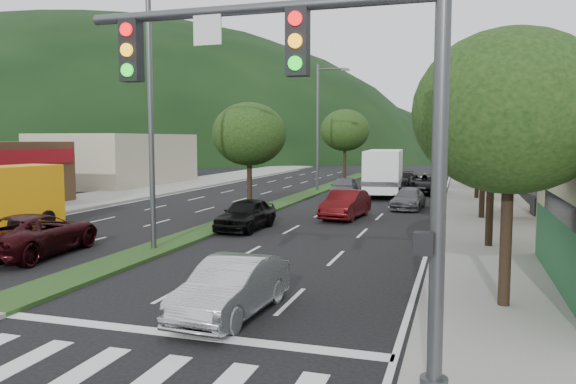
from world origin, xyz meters
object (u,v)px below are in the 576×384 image
(car_queue_e, at_px, (344,187))
(car_queue_f, at_px, (406,180))
(tree_med_near, at_px, (249,134))
(box_truck, at_px, (3,200))
(suv_maroon, at_px, (35,234))
(car_queue_d, at_px, (425,184))
(car_queue_c, at_px, (346,204))
(motorhome, at_px, (384,171))
(tree_r_d, at_px, (479,124))
(streetlight_mid, at_px, (320,121))
(sedan_silver, at_px, (232,287))
(traffic_signal, at_px, (338,110))
(tree_r_b, at_px, (493,116))
(tree_med_far, at_px, (345,130))
(streetlight_near, at_px, (155,100))
(car_queue_b, at_px, (408,199))
(tree_r_a, at_px, (511,112))
(car_queue_a, at_px, (246,214))
(tree_r_c, at_px, (484,128))
(tree_r_e, at_px, (475,130))

(car_queue_e, xyz_separation_m, car_queue_f, (3.36, 10.46, -0.11))
(tree_med_near, bearing_deg, box_truck, -138.55)
(tree_med_near, xyz_separation_m, suv_maroon, (-3.72, -11.89, -3.67))
(tree_med_near, xyz_separation_m, car_queue_d, (8.32, 15.61, -3.67))
(car_queue_c, height_order, box_truck, box_truck)
(suv_maroon, relative_size, motorhome, 0.62)
(tree_r_d, xyz_separation_m, streetlight_mid, (-11.79, 3.00, 0.40))
(tree_r_d, relative_size, tree_med_near, 1.19)
(tree_med_near, height_order, sedan_silver, tree_med_near)
(traffic_signal, distance_m, motorhome, 33.20)
(tree_r_d, bearing_deg, tree_r_b, -90.00)
(tree_med_far, bearing_deg, car_queue_d, -51.32)
(streetlight_near, distance_m, car_queue_c, 12.68)
(box_truck, bearing_deg, car_queue_e, -115.65)
(suv_maroon, xyz_separation_m, car_queue_b, (11.70, 17.50, -0.15))
(motorhome, bearing_deg, tree_med_near, -116.31)
(suv_maroon, relative_size, box_truck, 0.88)
(car_queue_e, relative_size, motorhome, 0.51)
(tree_r_a, relative_size, tree_r_b, 0.96)
(tree_r_d, xyz_separation_m, motorhome, (-6.50, 1.35, -3.40))
(car_queue_a, height_order, car_queue_b, car_queue_a)
(suv_maroon, bearing_deg, tree_r_d, -128.88)
(tree_r_c, bearing_deg, motorhome, 119.81)
(car_queue_e, bearing_deg, tree_r_d, 2.96)
(tree_r_a, height_order, car_queue_b, tree_r_a)
(traffic_signal, height_order, box_truck, traffic_signal)
(suv_maroon, bearing_deg, sedan_silver, 149.81)
(suv_maroon, xyz_separation_m, car_queue_d, (12.04, 27.50, -0.00))
(tree_r_b, height_order, car_queue_a, tree_r_b)
(sedan_silver, height_order, car_queue_a, car_queue_a)
(tree_r_b, relative_size, sedan_silver, 1.68)
(car_queue_d, bearing_deg, motorhome, -146.88)
(sedan_silver, xyz_separation_m, suv_maroon, (-9.52, 4.37, 0.08))
(streetlight_mid, xyz_separation_m, motorhome, (5.29, -1.65, -3.81))
(tree_r_a, relative_size, car_queue_f, 1.47)
(traffic_signal, relative_size, tree_r_d, 0.98)
(tree_r_c, distance_m, car_queue_b, 6.81)
(sedan_silver, bearing_deg, car_queue_b, 87.72)
(tree_r_e, xyz_separation_m, car_queue_b, (-4.02, -16.39, -4.29))
(sedan_silver, height_order, car_queue_b, sedan_silver)
(tree_r_d, height_order, car_queue_b, tree_r_d)
(car_queue_e, height_order, box_truck, box_truck)
(tree_med_far, height_order, car_queue_b, tree_med_far)
(tree_r_d, xyz_separation_m, car_queue_d, (-3.68, 3.61, -4.43))
(traffic_signal, height_order, sedan_silver, traffic_signal)
(tree_r_e, distance_m, car_queue_f, 7.05)
(tree_r_d, distance_m, suv_maroon, 28.94)
(tree_r_c, xyz_separation_m, tree_r_d, (0.00, 10.00, 0.43))
(tree_r_b, bearing_deg, car_queue_a, 171.29)
(car_queue_a, height_order, car_queue_d, car_queue_d)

